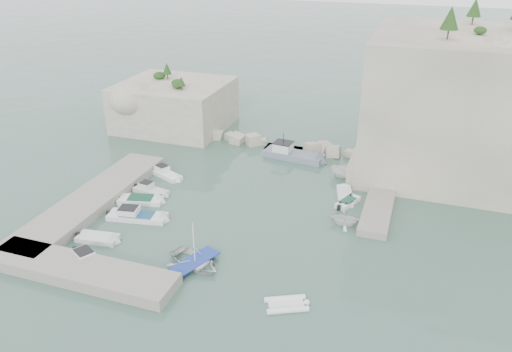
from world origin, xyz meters
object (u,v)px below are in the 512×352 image
(tender_east_c, at_px, (345,198))
(tender_east_a, at_px, (345,224))
(motorboat_d, at_px, (138,219))
(motorboat_f, at_px, (89,266))
(tender_east_b, at_px, (348,204))
(motorboat_b, at_px, (151,193))
(inflatable_dinghy, at_px, (286,306))
(tender_east_d, at_px, (349,178))
(work_boat, at_px, (294,158))
(motorboat_e, at_px, (98,241))
(motorboat_c, at_px, (141,202))
(rowboat, at_px, (195,265))
(motorboat_a, at_px, (166,176))

(tender_east_c, bearing_deg, tender_east_a, 176.48)
(motorboat_d, height_order, motorboat_f, same)
(tender_east_b, bearing_deg, motorboat_b, 124.78)
(inflatable_dinghy, bearing_deg, motorboat_d, 130.11)
(tender_east_a, relative_size, tender_east_d, 0.69)
(motorboat_f, xyz_separation_m, work_boat, (11.18, 29.91, 0.00))
(motorboat_e, bearing_deg, tender_east_a, 18.63)
(motorboat_c, bearing_deg, motorboat_f, -94.82)
(rowboat, xyz_separation_m, tender_east_c, (10.62, 17.52, 0.00))
(motorboat_e, distance_m, tender_east_b, 26.98)
(tender_east_c, height_order, work_boat, work_boat)
(tender_east_a, height_order, tender_east_c, tender_east_a)
(rowboat, distance_m, tender_east_c, 20.49)
(motorboat_d, distance_m, tender_east_b, 23.14)
(motorboat_b, bearing_deg, rowboat, -36.89)
(motorboat_d, bearing_deg, tender_east_b, 17.12)
(motorboat_a, height_order, motorboat_e, motorboat_a)
(motorboat_c, distance_m, rowboat, 14.21)
(motorboat_f, height_order, tender_east_d, tender_east_d)
(motorboat_a, relative_size, work_boat, 0.59)
(motorboat_e, bearing_deg, inflatable_dinghy, -16.57)
(motorboat_e, bearing_deg, tender_east_b, 27.52)
(motorboat_e, height_order, rowboat, rowboat)
(inflatable_dinghy, distance_m, tender_east_d, 25.54)
(motorboat_c, relative_size, tender_east_b, 1.43)
(rowboat, xyz_separation_m, tender_east_a, (11.67, 11.65, 0.00))
(motorboat_a, relative_size, tender_east_a, 1.59)
(motorboat_b, distance_m, work_boat, 20.19)
(tender_east_c, bearing_deg, motorboat_e, 114.65)
(motorboat_b, distance_m, motorboat_c, 2.31)
(motorboat_a, bearing_deg, tender_east_c, 27.88)
(motorboat_c, distance_m, tender_east_d, 25.46)
(motorboat_c, height_order, inflatable_dinghy, motorboat_c)
(motorboat_f, relative_size, work_boat, 0.69)
(motorboat_d, height_order, tender_east_c, motorboat_d)
(tender_east_a, xyz_separation_m, tender_east_b, (-0.44, 4.43, 0.00))
(motorboat_b, height_order, motorboat_c, motorboat_b)
(motorboat_c, xyz_separation_m, work_boat, (13.14, 17.65, 0.00))
(work_boat, bearing_deg, motorboat_f, -103.68)
(motorboat_f, bearing_deg, tender_east_d, 83.05)
(motorboat_a, bearing_deg, motorboat_f, -58.94)
(motorboat_c, bearing_deg, inflatable_dinghy, -43.46)
(inflatable_dinghy, xyz_separation_m, tender_east_c, (1.20, 20.16, 0.00))
(tender_east_a, relative_size, tender_east_c, 0.65)
(inflatable_dinghy, bearing_deg, tender_east_c, 60.29)
(inflatable_dinghy, height_order, tender_east_a, tender_east_a)
(motorboat_e, xyz_separation_m, motorboat_f, (1.79, -3.90, 0.00))
(motorboat_f, height_order, rowboat, motorboat_f)
(tender_east_d, bearing_deg, motorboat_f, 136.55)
(motorboat_a, bearing_deg, tender_east_a, 13.33)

